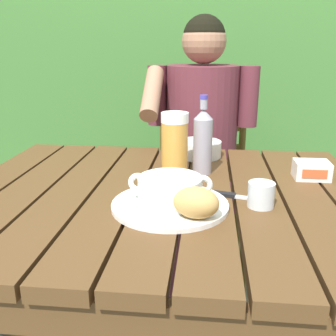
# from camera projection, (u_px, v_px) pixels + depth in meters

# --- Properties ---
(dining_table) EXTENTS (1.15, 0.93, 0.75)m
(dining_table) POSITION_uv_depth(u_px,v_px,m) (163.00, 223.00, 1.10)
(dining_table) COLOR #54371D
(dining_table) RESTS_ON ground_plane
(hedge_backdrop) EXTENTS (2.84, 0.87, 2.16)m
(hedge_backdrop) POSITION_uv_depth(u_px,v_px,m) (189.00, 62.00, 2.61)
(hedge_backdrop) COLOR #417633
(hedge_backdrop) RESTS_ON ground_plane
(chair_near_diner) EXTENTS (0.46, 0.46, 0.90)m
(chair_near_diner) POSITION_uv_depth(u_px,v_px,m) (201.00, 181.00, 2.01)
(chair_near_diner) COLOR #4E4016
(chair_near_diner) RESTS_ON ground_plane
(person_eating) EXTENTS (0.48, 0.47, 1.26)m
(person_eating) POSITION_uv_depth(u_px,v_px,m) (201.00, 138.00, 1.73)
(person_eating) COLOR #5E2831
(person_eating) RESTS_ON ground_plane
(serving_plate) EXTENTS (0.29, 0.29, 0.01)m
(serving_plate) POSITION_uv_depth(u_px,v_px,m) (170.00, 205.00, 0.96)
(serving_plate) COLOR white
(serving_plate) RESTS_ON dining_table
(soup_bowl) EXTENTS (0.21, 0.16, 0.07)m
(soup_bowl) POSITION_uv_depth(u_px,v_px,m) (170.00, 189.00, 0.95)
(soup_bowl) COLOR white
(soup_bowl) RESTS_ON serving_plate
(bread_roll) EXTENTS (0.12, 0.10, 0.07)m
(bread_roll) POSITION_uv_depth(u_px,v_px,m) (196.00, 203.00, 0.87)
(bread_roll) COLOR tan
(bread_roll) RESTS_ON serving_plate
(beer_glass) EXTENTS (0.08, 0.08, 0.20)m
(beer_glass) POSITION_uv_depth(u_px,v_px,m) (175.00, 145.00, 1.17)
(beer_glass) COLOR gold
(beer_glass) RESTS_ON dining_table
(beer_bottle) EXTENTS (0.06, 0.06, 0.24)m
(beer_bottle) POSITION_uv_depth(u_px,v_px,m) (203.00, 140.00, 1.19)
(beer_bottle) COLOR #95909C
(beer_bottle) RESTS_ON dining_table
(water_glass_small) EXTENTS (0.07, 0.07, 0.06)m
(water_glass_small) POSITION_uv_depth(u_px,v_px,m) (261.00, 195.00, 0.96)
(water_glass_small) COLOR silver
(water_glass_small) RESTS_ON dining_table
(butter_tub) EXTENTS (0.10, 0.08, 0.05)m
(butter_tub) POSITION_uv_depth(u_px,v_px,m) (312.00, 170.00, 1.16)
(butter_tub) COLOR white
(butter_tub) RESTS_ON dining_table
(table_knife) EXTENTS (0.15, 0.06, 0.01)m
(table_knife) POSITION_uv_depth(u_px,v_px,m) (234.00, 196.00, 1.03)
(table_knife) COLOR silver
(table_knife) RESTS_ON dining_table
(diner_bowl) EXTENTS (0.16, 0.16, 0.06)m
(diner_bowl) POSITION_uv_depth(u_px,v_px,m) (199.00, 149.00, 1.39)
(diner_bowl) COLOR white
(diner_bowl) RESTS_ON dining_table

